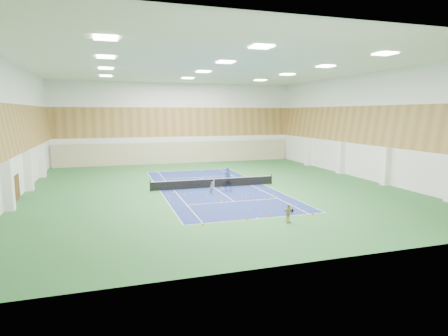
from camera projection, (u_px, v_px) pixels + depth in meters
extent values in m
plane|color=#2A622F|center=(214.00, 188.00, 38.14)|extent=(40.00, 40.00, 0.00)
cube|color=navy|center=(214.00, 188.00, 38.14)|extent=(10.97, 23.77, 0.01)
cube|color=#C6B793|center=(178.00, 153.00, 56.56)|extent=(35.40, 0.16, 3.20)
cube|color=#593319|center=(17.00, 187.00, 32.71)|extent=(0.08, 1.80, 2.20)
imported|color=navy|center=(227.00, 177.00, 39.06)|extent=(0.70, 0.47, 1.90)
imported|color=gray|center=(212.00, 188.00, 35.25)|extent=(0.70, 0.69, 1.13)
imported|color=tan|center=(288.00, 213.00, 25.84)|extent=(0.83, 0.47, 1.33)
cone|color=#FF610D|center=(192.00, 203.00, 31.13)|extent=(0.19, 0.19, 0.21)
cone|color=orange|center=(222.00, 200.00, 32.28)|extent=(0.20, 0.20, 0.22)
cone|color=#FF570D|center=(251.00, 200.00, 32.19)|extent=(0.19, 0.19, 0.21)
cone|color=#FF540D|center=(267.00, 198.00, 33.07)|extent=(0.20, 0.20, 0.22)
cone|color=#F3590C|center=(203.00, 224.00, 25.37)|extent=(0.17, 0.17, 0.19)
cone|color=orange|center=(247.00, 218.00, 26.63)|extent=(0.20, 0.20, 0.22)
cone|color=#D53F0B|center=(271.00, 215.00, 27.39)|extent=(0.19, 0.19, 0.21)
cone|color=#FF430D|center=(313.00, 213.00, 27.98)|extent=(0.17, 0.17, 0.19)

